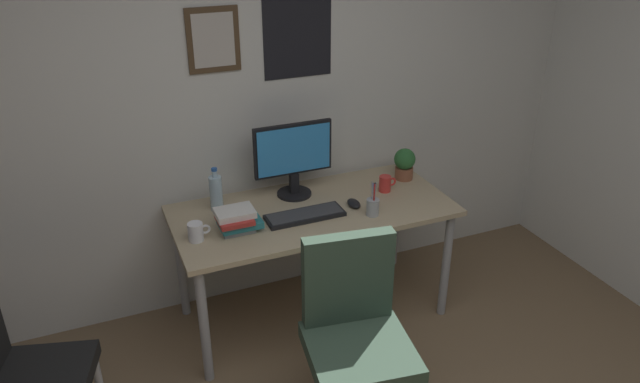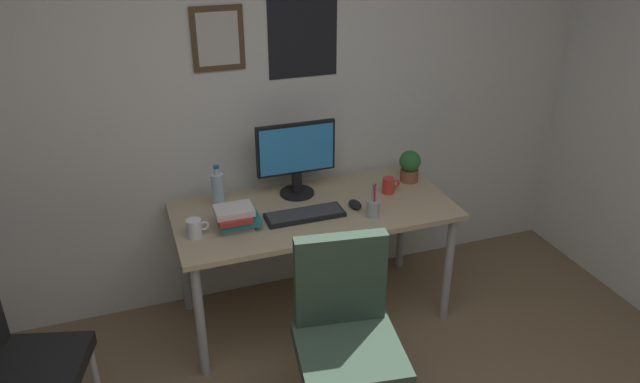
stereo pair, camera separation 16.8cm
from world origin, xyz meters
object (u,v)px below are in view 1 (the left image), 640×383
(side_chair, at_px, (19,373))
(potted_plant, at_px, (404,163))
(book_stack_left, at_px, (237,220))
(office_chair, at_px, (355,329))
(coffee_mug_far, at_px, (196,232))
(pen_cup, at_px, (373,206))
(water_bottle, at_px, (216,193))
(coffee_mug_near, at_px, (385,184))
(computer_mouse, at_px, (354,203))
(keyboard, at_px, (305,215))
(monitor, at_px, (293,157))

(side_chair, bearing_deg, potted_plant, 16.46)
(side_chair, distance_m, book_stack_left, 1.19)
(office_chair, xyz_separation_m, potted_plant, (0.79, 0.97, 0.30))
(coffee_mug_far, bearing_deg, book_stack_left, 3.53)
(pen_cup, bearing_deg, office_chair, -122.85)
(office_chair, bearing_deg, water_bottle, 109.96)
(coffee_mug_near, bearing_deg, office_chair, -125.28)
(side_chair, height_order, computer_mouse, side_chair)
(coffee_mug_near, height_order, book_stack_left, book_stack_left)
(coffee_mug_far, height_order, pen_cup, pen_cup)
(water_bottle, bearing_deg, pen_cup, -26.82)
(office_chair, relative_size, keyboard, 2.21)
(monitor, distance_m, potted_plant, 0.71)
(computer_mouse, xyz_separation_m, pen_cup, (0.05, -0.13, 0.04))
(monitor, height_order, computer_mouse, monitor)
(water_bottle, height_order, coffee_mug_near, water_bottle)
(keyboard, xyz_separation_m, water_bottle, (-0.42, 0.27, 0.09))
(pen_cup, bearing_deg, side_chair, -170.47)
(potted_plant, bearing_deg, book_stack_left, -168.56)
(computer_mouse, bearing_deg, potted_plant, 25.86)
(keyboard, height_order, potted_plant, potted_plant)
(book_stack_left, bearing_deg, computer_mouse, 1.00)
(potted_plant, bearing_deg, pen_cup, -138.64)
(side_chair, bearing_deg, pen_cup, 9.53)
(keyboard, height_order, coffee_mug_far, coffee_mug_far)
(office_chair, height_order, pen_cup, office_chair)
(office_chair, height_order, coffee_mug_far, office_chair)
(potted_plant, distance_m, book_stack_left, 1.14)
(side_chair, relative_size, monitor, 1.90)
(office_chair, distance_m, book_stack_left, 0.85)
(monitor, height_order, potted_plant, monitor)
(book_stack_left, bearing_deg, water_bottle, 98.41)
(coffee_mug_near, xyz_separation_m, pen_cup, (-0.20, -0.24, 0.01))
(side_chair, xyz_separation_m, keyboard, (1.45, 0.42, 0.23))
(water_bottle, bearing_deg, computer_mouse, -19.73)
(book_stack_left, bearing_deg, side_chair, -158.58)
(computer_mouse, height_order, pen_cup, pen_cup)
(side_chair, distance_m, keyboard, 1.53)
(computer_mouse, xyz_separation_m, coffee_mug_near, (0.26, 0.10, 0.03))
(potted_plant, bearing_deg, monitor, 175.52)
(office_chair, distance_m, coffee_mug_far, 0.94)
(potted_plant, bearing_deg, coffee_mug_far, -169.82)
(keyboard, height_order, book_stack_left, book_stack_left)
(pen_cup, relative_size, book_stack_left, 0.87)
(office_chair, bearing_deg, pen_cup, 57.15)
(pen_cup, bearing_deg, potted_plant, 41.36)
(office_chair, relative_size, computer_mouse, 8.64)
(side_chair, relative_size, coffee_mug_far, 7.57)
(coffee_mug_far, relative_size, book_stack_left, 0.50)
(water_bottle, distance_m, pen_cup, 0.86)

